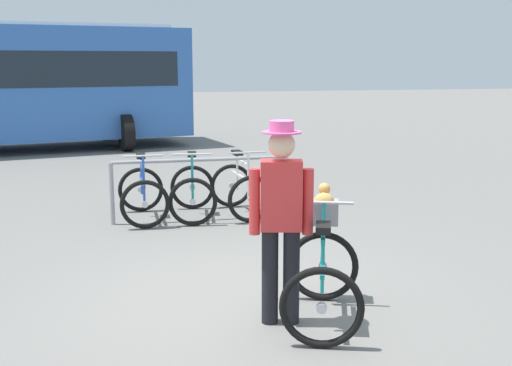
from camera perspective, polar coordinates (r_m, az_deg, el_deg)
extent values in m
plane|color=slate|center=(6.11, -1.68, -10.26)|extent=(80.00, 80.00, 0.00)
cylinder|color=#99999E|center=(8.87, -12.71, -0.96)|extent=(0.06, 0.06, 0.85)
cylinder|color=#99999E|center=(9.22, 2.70, -0.27)|extent=(0.06, 0.06, 0.85)
cylinder|color=#99999E|center=(8.89, -4.90, 2.07)|extent=(2.45, 0.06, 0.05)
torus|color=black|center=(9.58, -10.22, -0.58)|extent=(0.66, 0.07, 0.66)
cylinder|color=#B7B7BC|center=(9.58, -10.22, -0.58)|extent=(0.08, 0.06, 0.08)
torus|color=black|center=(8.58, -9.85, -1.90)|extent=(0.66, 0.07, 0.66)
cylinder|color=#B7B7BC|center=(8.58, -9.85, -1.90)|extent=(0.08, 0.06, 0.08)
cube|color=#2D56B7|center=(9.04, -10.09, 0.19)|extent=(0.04, 0.92, 0.04)
cube|color=#2D56B7|center=(8.95, -10.12, 1.55)|extent=(0.04, 0.61, 0.04)
cylinder|color=#2D56B7|center=(9.21, -10.17, 0.70)|extent=(0.03, 0.03, 0.55)
cube|color=black|center=(9.17, -10.22, 2.40)|extent=(0.12, 0.24, 0.06)
cylinder|color=#2D56B7|center=(8.64, -9.97, 0.32)|extent=(0.03, 0.03, 0.63)
cylinder|color=#B7B7BC|center=(8.59, -10.04, 2.38)|extent=(0.52, 0.03, 0.03)
torus|color=black|center=(9.64, -5.68, -0.39)|extent=(0.67, 0.17, 0.66)
cylinder|color=#B7B7BC|center=(9.64, -5.68, -0.39)|extent=(0.09, 0.07, 0.08)
torus|color=black|center=(8.64, -5.65, -1.70)|extent=(0.67, 0.17, 0.66)
cylinder|color=#B7B7BC|center=(8.64, -5.65, -1.70)|extent=(0.09, 0.07, 0.08)
cube|color=teal|center=(9.10, -5.69, 0.38)|extent=(0.15, 0.92, 0.04)
cube|color=teal|center=(9.01, -5.72, 1.73)|extent=(0.11, 0.61, 0.04)
cylinder|color=teal|center=(9.27, -5.70, 0.89)|extent=(0.03, 0.03, 0.55)
cube|color=black|center=(9.23, -5.73, 2.57)|extent=(0.15, 0.25, 0.06)
cylinder|color=teal|center=(8.70, -5.69, 0.50)|extent=(0.03, 0.03, 0.63)
cylinder|color=#B7B7BC|center=(8.65, -5.73, 2.56)|extent=(0.52, 0.09, 0.03)
torus|color=black|center=(9.74, -2.19, -0.23)|extent=(0.66, 0.12, 0.66)
cylinder|color=#B7B7BC|center=(9.74, -2.19, -0.23)|extent=(0.08, 0.07, 0.08)
torus|color=black|center=(8.78, -0.45, -1.45)|extent=(0.66, 0.12, 0.66)
cylinder|color=#B7B7BC|center=(8.78, -0.45, -1.45)|extent=(0.08, 0.07, 0.08)
cube|color=silver|center=(9.21, -1.37, 0.56)|extent=(0.10, 0.92, 0.04)
cube|color=silver|center=(9.13, -1.29, 1.90)|extent=(0.08, 0.61, 0.04)
cylinder|color=silver|center=(9.38, -1.68, 1.05)|extent=(0.03, 0.03, 0.55)
cube|color=black|center=(9.34, -1.69, 2.72)|extent=(0.14, 0.25, 0.06)
cylinder|color=silver|center=(8.83, -0.68, 0.71)|extent=(0.03, 0.03, 0.63)
cylinder|color=#B7B7BC|center=(8.78, -0.69, 2.73)|extent=(0.52, 0.07, 0.03)
torus|color=black|center=(5.04, 5.86, -10.99)|extent=(0.64, 0.28, 0.66)
cylinder|color=#B7B7BC|center=(5.04, 5.86, -10.99)|extent=(0.10, 0.08, 0.08)
torus|color=black|center=(6.00, 5.96, -7.38)|extent=(0.64, 0.28, 0.66)
cylinder|color=#B7B7BC|center=(6.00, 5.96, -7.38)|extent=(0.10, 0.08, 0.08)
cube|color=teal|center=(5.44, 5.96, -6.80)|extent=(0.34, 0.88, 0.04)
cube|color=teal|center=(5.43, 6.01, -4.38)|extent=(0.24, 0.59, 0.04)
cylinder|color=teal|center=(5.25, 5.95, -6.88)|extent=(0.03, 0.03, 0.55)
cube|color=black|center=(5.18, 6.01, -3.98)|extent=(0.19, 0.27, 0.06)
cylinder|color=teal|center=(5.79, 6.01, -4.79)|extent=(0.03, 0.03, 0.63)
cylinder|color=#B7B7BC|center=(5.71, 6.07, -1.75)|extent=(0.50, 0.20, 0.03)
cube|color=gray|center=(5.88, 6.06, -2.59)|extent=(0.31, 0.27, 0.22)
ellipsoid|color=tan|center=(5.86, 6.08, -1.64)|extent=(0.22, 0.21, 0.16)
sphere|color=tan|center=(5.92, 6.10, -0.52)|extent=(0.11, 0.11, 0.11)
cylinder|color=black|center=(5.46, 3.16, -8.32)|extent=(0.14, 0.14, 0.82)
cylinder|color=black|center=(5.45, 1.25, -8.32)|extent=(0.14, 0.14, 0.82)
cube|color=red|center=(5.27, 2.26, -1.10)|extent=(0.38, 0.28, 0.58)
cylinder|color=red|center=(5.27, 4.66, -1.68)|extent=(0.09, 0.09, 0.55)
cylinder|color=red|center=(5.26, -0.14, -1.68)|extent=(0.09, 0.09, 0.55)
sphere|color=beige|center=(5.19, 2.30, 3.43)|extent=(0.22, 0.22, 0.22)
cylinder|color=#E05999|center=(5.18, 2.30, 4.53)|extent=(0.32, 0.32, 0.02)
cylinder|color=#E05999|center=(5.18, 2.31, 5.08)|extent=(0.20, 0.20, 0.09)
cylinder|color=black|center=(16.13, -11.47, 4.40)|extent=(0.42, 0.93, 0.90)
cylinder|color=black|center=(18.56, -13.23, 5.15)|extent=(0.42, 0.93, 0.90)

